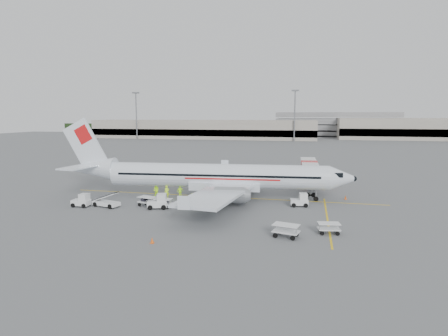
{
  "coord_description": "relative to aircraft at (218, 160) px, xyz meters",
  "views": [
    {
      "loc": [
        11.87,
        -49.58,
        11.24
      ],
      "look_at": [
        0.0,
        2.0,
        3.8
      ],
      "focal_mm": 30.0,
      "sensor_mm": 36.0,
      "label": 1
    }
  ],
  "objects": [
    {
      "name": "mast_west",
      "position": [
        -69.82,
        118.98,
        5.65
      ],
      "size": [
        3.2,
        1.2,
        22.0
      ],
      "primitive_type": null,
      "color": "slate",
      "rests_on": "ground"
    },
    {
      "name": "stripe_lead",
      "position": [
        0.18,
        0.98,
        -5.34
      ],
      "size": [
        44.0,
        0.2,
        0.01
      ],
      "primitive_type": "cube",
      "color": "yellow",
      "rests_on": "ground"
    },
    {
      "name": "cart_loaded_b",
      "position": [
        -7.5,
        -6.25,
        -4.74
      ],
      "size": [
        2.58,
        1.91,
        1.2
      ],
      "primitive_type": null,
      "rotation": [
        0.0,
        0.0,
        -0.26
      ],
      "color": "silver",
      "rests_on": "ground"
    },
    {
      "name": "tug_aft",
      "position": [
        -15.46,
        -8.36,
        -4.52
      ],
      "size": [
        2.16,
        1.26,
        1.66
      ],
      "primitive_type": null,
      "rotation": [
        0.0,
        0.0,
        0.01
      ],
      "color": "silver",
      "rests_on": "ground"
    },
    {
      "name": "crew_d",
      "position": [
        -5.25,
        -0.52,
        -4.51
      ],
      "size": [
        0.99,
        0.98,
        1.68
      ],
      "primitive_type": "imported",
      "rotation": [
        0.0,
        0.0,
        3.92
      ],
      "color": "#C7FF22",
      "rests_on": "ground"
    },
    {
      "name": "mast_center",
      "position": [
        5.18,
        118.98,
        5.65
      ],
      "size": [
        3.2,
        1.2,
        22.0
      ],
      "primitive_type": null,
      "color": "slate",
      "rests_on": "ground"
    },
    {
      "name": "parking_garage",
      "position": [
        25.18,
        160.98,
        1.65
      ],
      "size": [
        62.0,
        24.0,
        14.0
      ],
      "primitive_type": null,
      "color": "slate",
      "rests_on": "ground"
    },
    {
      "name": "treeline",
      "position": [
        0.18,
        175.98,
        -2.35
      ],
      "size": [
        300.0,
        3.0,
        6.0
      ],
      "primitive_type": null,
      "color": "black",
      "rests_on": "ground"
    },
    {
      "name": "terminal_east",
      "position": [
        70.18,
        145.98,
        -0.35
      ],
      "size": [
        90.0,
        26.0,
        10.0
      ],
      "primitive_type": null,
      "color": "gray",
      "rests_on": "ground"
    },
    {
      "name": "cone_stbd",
      "position": [
        -1.34,
        -18.89,
        -5.06
      ],
      "size": [
        0.35,
        0.35,
        0.56
      ],
      "primitive_type": "cone",
      "color": "#E45510",
      "rests_on": "ground"
    },
    {
      "name": "stripe_cross",
      "position": [
        14.18,
        -7.02,
        -5.34
      ],
      "size": [
        0.2,
        20.0,
        0.01
      ],
      "primitive_type": "cube",
      "color": "yellow",
      "rests_on": "ground"
    },
    {
      "name": "crew_c",
      "position": [
        -1.97,
        -5.1,
        -4.52
      ],
      "size": [
        0.68,
        1.1,
        1.66
      ],
      "primitive_type": "imported",
      "rotation": [
        0.0,
        0.0,
        1.51
      ],
      "color": "#C7FF22",
      "rests_on": "ground"
    },
    {
      "name": "tug_mid",
      "position": [
        -5.81,
        -7.13,
        -4.43
      ],
      "size": [
        2.64,
        1.95,
        1.83
      ],
      "primitive_type": null,
      "rotation": [
        0.0,
        0.0,
        0.28
      ],
      "color": "silver",
      "rests_on": "ground"
    },
    {
      "name": "ground",
      "position": [
        0.18,
        0.98,
        -5.35
      ],
      "size": [
        360.0,
        360.0,
        0.0
      ],
      "primitive_type": "plane",
      "color": "#56595B"
    },
    {
      "name": "cone_port",
      "position": [
        -1.19,
        17.87,
        -5.0
      ],
      "size": [
        0.42,
        0.42,
        0.69
      ],
      "primitive_type": "cone",
      "color": "#E45510",
      "rests_on": "ground"
    },
    {
      "name": "crew_a",
      "position": [
        -6.84,
        -1.45,
        -4.47
      ],
      "size": [
        0.76,
        0.7,
        1.75
      ],
      "primitive_type": "imported",
      "rotation": [
        0.0,
        0.0,
        0.58
      ],
      "color": "#C7FF22",
      "rests_on": "ground"
    },
    {
      "name": "terminal_west",
      "position": [
        -39.82,
        130.98,
        -0.85
      ],
      "size": [
        110.0,
        22.0,
        9.0
      ],
      "primitive_type": null,
      "color": "gray",
      "rests_on": "ground"
    },
    {
      "name": "crew_b",
      "position": [
        -8.8,
        -0.52,
        -4.47
      ],
      "size": [
        1.0,
        0.87,
        1.74
      ],
      "primitive_type": "imported",
      "rotation": [
        0.0,
        0.0,
        -0.28
      ],
      "color": "#C7FF22",
      "rests_on": "ground"
    },
    {
      "name": "jet_bridge",
      "position": [
        12.05,
        9.7,
        -3.19
      ],
      "size": [
        3.88,
        16.58,
        4.32
      ],
      "primitive_type": null,
      "rotation": [
        0.0,
        0.0,
        0.05
      ],
      "color": "silver",
      "rests_on": "ground"
    },
    {
      "name": "aircraft",
      "position": [
        0.0,
        0.0,
        0.0
      ],
      "size": [
        41.36,
        33.76,
        10.69
      ],
      "primitive_type": null,
      "rotation": [
        0.0,
        0.0,
        0.09
      ],
      "color": "white",
      "rests_on": "ground"
    },
    {
      "name": "cart_empty_b",
      "position": [
        14.07,
        -12.6,
        -4.81
      ],
      "size": [
        2.24,
        1.55,
        1.08
      ],
      "primitive_type": null,
      "rotation": [
        0.0,
        0.0,
        0.17
      ],
      "color": "silver",
      "rests_on": "ground"
    },
    {
      "name": "cart_empty_a",
      "position": [
        10.13,
        -14.58,
        -4.73
      ],
      "size": [
        2.64,
        1.92,
        1.24
      ],
      "primitive_type": null,
      "rotation": [
        0.0,
        0.0,
        -0.24
      ],
      "color": "silver",
      "rests_on": "ground"
    },
    {
      "name": "belt_loader",
      "position": [
        -12.37,
        -7.67,
        -4.12
      ],
      "size": [
        4.82,
        2.78,
        2.46
      ],
      "primitive_type": null,
      "rotation": [
        0.0,
        0.0,
        -0.25
      ],
      "color": "silver",
      "rests_on": "ground"
    },
    {
      "name": "tug_fore",
      "position": [
        10.98,
        -2.08,
        -4.52
      ],
      "size": [
        2.3,
        1.53,
        1.65
      ],
      "primitive_type": null,
      "rotation": [
        0.0,
        0.0,
        0.15
      ],
      "color": "silver",
      "rests_on": "ground"
    },
    {
      "name": "cone_nose",
      "position": [
        16.98,
        3.33,
        -5.07
      ],
      "size": [
        0.34,
        0.34,
        0.56
      ],
      "primitive_type": "cone",
      "color": "#E45510",
      "rests_on": "ground"
    },
    {
      "name": "cart_loaded_a",
      "position": [
        -5.33,
        -6.51,
        -4.79
      ],
      "size": [
        2.21,
        1.38,
        1.12
      ],
      "primitive_type": null,
      "rotation": [
        0.0,
        0.0,
        -0.05
      ],
      "color": "silver",
      "rests_on": "ground"
    }
  ]
}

